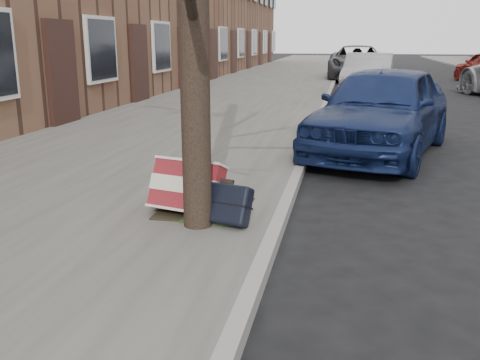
% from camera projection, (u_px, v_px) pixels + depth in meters
% --- Properties ---
extents(ground, '(120.00, 120.00, 0.00)m').
position_uv_depth(ground, '(434.00, 293.00, 3.79)').
color(ground, black).
rests_on(ground, ground).
extents(near_sidewalk, '(5.00, 70.00, 0.12)m').
position_uv_depth(near_sidewalk, '(260.00, 88.00, 18.69)').
color(near_sidewalk, slate).
rests_on(near_sidewalk, ground).
extents(dirt_patch, '(0.85, 0.85, 0.02)m').
position_uv_depth(dirt_patch, '(205.00, 208.00, 5.28)').
color(dirt_patch, black).
rests_on(dirt_patch, near_sidewalk).
extents(suitcase_red, '(0.76, 0.54, 0.53)m').
position_uv_depth(suitcase_red, '(187.00, 187.00, 5.07)').
color(suitcase_red, maroon).
rests_on(suitcase_red, near_sidewalk).
extents(suitcase_navy, '(0.57, 0.42, 0.40)m').
position_uv_depth(suitcase_navy, '(224.00, 203.00, 4.80)').
color(suitcase_navy, black).
rests_on(suitcase_navy, near_sidewalk).
extents(car_near_front, '(2.68, 4.34, 1.38)m').
position_uv_depth(car_near_front, '(382.00, 110.00, 8.21)').
color(car_near_front, navy).
rests_on(car_near_front, ground).
extents(car_near_mid, '(1.72, 4.06, 1.30)m').
position_uv_depth(car_near_mid, '(368.00, 75.00, 16.51)').
color(car_near_mid, '#9C9DA2').
rests_on(car_near_mid, ground).
extents(car_near_back, '(2.51, 5.25, 1.45)m').
position_uv_depth(car_near_back, '(357.00, 63.00, 22.73)').
color(car_near_back, '#3B3C40').
rests_on(car_near_back, ground).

